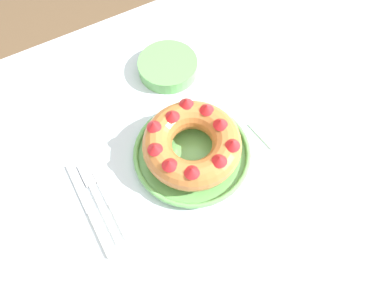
# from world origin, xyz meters

# --- Properties ---
(ground_plane) EXTENTS (8.00, 8.00, 0.00)m
(ground_plane) POSITION_xyz_m (0.00, 0.00, 0.00)
(ground_plane) COLOR brown
(dining_table) EXTENTS (1.55, 1.09, 0.74)m
(dining_table) POSITION_xyz_m (0.00, 0.00, 0.66)
(dining_table) COLOR silver
(dining_table) RESTS_ON ground_plane
(serving_dish) EXTENTS (0.28, 0.28, 0.02)m
(serving_dish) POSITION_xyz_m (-0.02, 0.01, 0.75)
(serving_dish) COLOR #6BB760
(serving_dish) RESTS_ON dining_table
(bundt_cake) EXTENTS (0.23, 0.23, 0.08)m
(bundt_cake) POSITION_xyz_m (-0.02, 0.01, 0.80)
(bundt_cake) COLOR #C67538
(bundt_cake) RESTS_ON serving_dish
(fork) EXTENTS (0.02, 0.22, 0.01)m
(fork) POSITION_xyz_m (-0.26, 0.03, 0.74)
(fork) COLOR white
(fork) RESTS_ON dining_table
(serving_knife) EXTENTS (0.02, 0.25, 0.01)m
(serving_knife) POSITION_xyz_m (-0.29, -0.01, 0.74)
(serving_knife) COLOR white
(serving_knife) RESTS_ON dining_table
(cake_knife) EXTENTS (0.02, 0.20, 0.01)m
(cake_knife) POSITION_xyz_m (-0.24, -0.01, 0.74)
(cake_knife) COLOR white
(cake_knife) RESTS_ON dining_table
(side_bowl) EXTENTS (0.16, 0.16, 0.04)m
(side_bowl) POSITION_xyz_m (0.05, 0.27, 0.76)
(side_bowl) COLOR #6BB760
(side_bowl) RESTS_ON dining_table
(napkin) EXTENTS (0.13, 0.10, 0.00)m
(napkin) POSITION_xyz_m (0.21, -0.02, 0.74)
(napkin) COLOR #B2D1B7
(napkin) RESTS_ON dining_table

